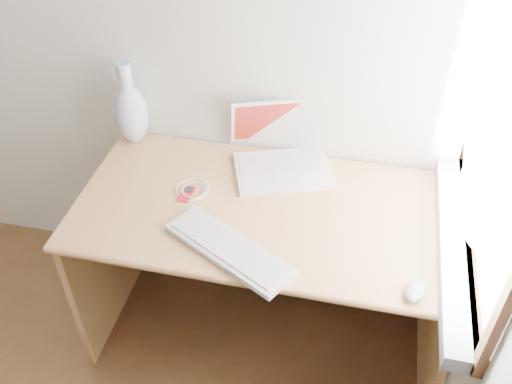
% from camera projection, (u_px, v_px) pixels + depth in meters
% --- Properties ---
extents(back_wall, '(3.50, 0.04, 2.60)m').
position_uv_depth(back_wall, '(27.00, 1.00, 2.20)').
color(back_wall, white).
rests_on(back_wall, floor).
extents(window, '(0.11, 0.99, 1.10)m').
position_uv_depth(window, '(502.00, 125.00, 1.60)').
color(window, white).
rests_on(window, right_wall).
extents(desk, '(1.43, 0.71, 0.75)m').
position_uv_depth(desk, '(271.00, 233.00, 2.32)').
color(desk, tan).
rests_on(desk, floor).
extents(laptop, '(0.44, 0.42, 0.25)m').
position_uv_depth(laptop, '(285.00, 154.00, 2.27)').
color(laptop, white).
rests_on(laptop, desk).
extents(external_keyboard, '(0.49, 0.36, 0.02)m').
position_uv_depth(external_keyboard, '(229.00, 249.00, 1.94)').
color(external_keyboard, white).
rests_on(external_keyboard, desk).
extents(mouse, '(0.09, 0.11, 0.03)m').
position_uv_depth(mouse, '(415.00, 291.00, 1.80)').
color(mouse, white).
rests_on(mouse, desk).
extents(ipod, '(0.05, 0.09, 0.01)m').
position_uv_depth(ipod, '(187.00, 194.00, 2.17)').
color(ipod, '#B50C20').
rests_on(ipod, desk).
extents(cable_coil, '(0.15, 0.15, 0.01)m').
position_uv_depth(cable_coil, '(192.00, 189.00, 2.19)').
color(cable_coil, white).
rests_on(cable_coil, desk).
extents(remote, '(0.04, 0.09, 0.01)m').
position_uv_depth(remote, '(193.00, 215.00, 2.08)').
color(remote, white).
rests_on(remote, desk).
extents(vase, '(0.14, 0.14, 0.37)m').
position_uv_depth(vase, '(130.00, 110.00, 2.34)').
color(vase, silver).
rests_on(vase, desk).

